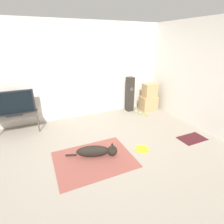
{
  "coord_description": "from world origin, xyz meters",
  "views": [
    {
      "loc": [
        -1.04,
        -2.62,
        2.07
      ],
      "look_at": [
        0.58,
        0.95,
        0.45
      ],
      "focal_mm": 28.0,
      "sensor_mm": 36.0,
      "label": 1
    }
  ],
  "objects_px": {
    "frisbee": "(142,149)",
    "tennis_ball_loose_on_carpet": "(136,111)",
    "dog": "(97,151)",
    "floor_speaker": "(130,94)",
    "tv_stand": "(15,117)",
    "cardboard_box_upper": "(150,90)",
    "tv": "(12,104)",
    "cardboard_box_lower": "(148,103)",
    "tennis_ball_near_speaker": "(140,113)",
    "tennis_ball_by_boxes": "(147,114)"
  },
  "relations": [
    {
      "from": "frisbee",
      "to": "tv_stand",
      "type": "xyz_separation_m",
      "value": [
        -2.33,
        1.9,
        0.37
      ]
    },
    {
      "from": "tv_stand",
      "to": "tennis_ball_near_speaker",
      "type": "height_order",
      "value": "tv_stand"
    },
    {
      "from": "tennis_ball_near_speaker",
      "to": "tv_stand",
      "type": "bearing_deg",
      "value": 174.11
    },
    {
      "from": "tennis_ball_near_speaker",
      "to": "tennis_ball_by_boxes",
      "type": "bearing_deg",
      "value": -43.15
    },
    {
      "from": "dog",
      "to": "tennis_ball_near_speaker",
      "type": "distance_m",
      "value": 2.33
    },
    {
      "from": "cardboard_box_lower",
      "to": "floor_speaker",
      "type": "relative_size",
      "value": 0.47
    },
    {
      "from": "cardboard_box_lower",
      "to": "tv",
      "type": "xyz_separation_m",
      "value": [
        -3.74,
        0.11,
        0.5
      ]
    },
    {
      "from": "cardboard_box_upper",
      "to": "tennis_ball_loose_on_carpet",
      "type": "relative_size",
      "value": 6.25
    },
    {
      "from": "cardboard_box_lower",
      "to": "tennis_ball_near_speaker",
      "type": "bearing_deg",
      "value": -151.96
    },
    {
      "from": "cardboard_box_upper",
      "to": "tennis_ball_by_boxes",
      "type": "distance_m",
      "value": 0.77
    },
    {
      "from": "tennis_ball_near_speaker",
      "to": "frisbee",
      "type": "bearing_deg",
      "value": -121.73
    },
    {
      "from": "frisbee",
      "to": "tennis_ball_loose_on_carpet",
      "type": "xyz_separation_m",
      "value": [
        0.95,
        1.76,
        0.02
      ]
    },
    {
      "from": "dog",
      "to": "tennis_ball_loose_on_carpet",
      "type": "height_order",
      "value": "dog"
    },
    {
      "from": "cardboard_box_lower",
      "to": "tv_stand",
      "type": "xyz_separation_m",
      "value": [
        -3.74,
        0.11,
        0.17
      ]
    },
    {
      "from": "tennis_ball_by_boxes",
      "to": "tennis_ball_loose_on_carpet",
      "type": "bearing_deg",
      "value": 115.95
    },
    {
      "from": "cardboard_box_upper",
      "to": "tv",
      "type": "distance_m",
      "value": 3.75
    },
    {
      "from": "tv_stand",
      "to": "tennis_ball_loose_on_carpet",
      "type": "relative_size",
      "value": 15.37
    },
    {
      "from": "floor_speaker",
      "to": "tennis_ball_by_boxes",
      "type": "distance_m",
      "value": 0.79
    },
    {
      "from": "frisbee",
      "to": "cardboard_box_upper",
      "type": "height_order",
      "value": "cardboard_box_upper"
    },
    {
      "from": "tennis_ball_loose_on_carpet",
      "to": "tv",
      "type": "bearing_deg",
      "value": 177.42
    },
    {
      "from": "tv",
      "to": "tennis_ball_loose_on_carpet",
      "type": "bearing_deg",
      "value": -2.58
    },
    {
      "from": "dog",
      "to": "floor_speaker",
      "type": "xyz_separation_m",
      "value": [
        1.73,
        1.82,
        0.41
      ]
    },
    {
      "from": "cardboard_box_upper",
      "to": "tennis_ball_near_speaker",
      "type": "distance_m",
      "value": 0.79
    },
    {
      "from": "tv",
      "to": "tennis_ball_loose_on_carpet",
      "type": "relative_size",
      "value": 14.6
    },
    {
      "from": "cardboard_box_lower",
      "to": "floor_speaker",
      "type": "height_order",
      "value": "floor_speaker"
    },
    {
      "from": "tv_stand",
      "to": "frisbee",
      "type": "bearing_deg",
      "value": -39.17
    },
    {
      "from": "dog",
      "to": "frisbee",
      "type": "height_order",
      "value": "dog"
    },
    {
      "from": "floor_speaker",
      "to": "tennis_ball_near_speaker",
      "type": "distance_m",
      "value": 0.67
    },
    {
      "from": "dog",
      "to": "cardboard_box_lower",
      "type": "height_order",
      "value": "cardboard_box_lower"
    },
    {
      "from": "floor_speaker",
      "to": "cardboard_box_upper",
      "type": "bearing_deg",
      "value": -19.13
    },
    {
      "from": "dog",
      "to": "tennis_ball_near_speaker",
      "type": "xyz_separation_m",
      "value": [
        1.87,
        1.39,
        -0.09
      ]
    },
    {
      "from": "floor_speaker",
      "to": "tennis_ball_near_speaker",
      "type": "height_order",
      "value": "floor_speaker"
    },
    {
      "from": "dog",
      "to": "floor_speaker",
      "type": "relative_size",
      "value": 0.89
    },
    {
      "from": "cardboard_box_upper",
      "to": "tv_stand",
      "type": "distance_m",
      "value": 3.75
    },
    {
      "from": "dog",
      "to": "tv",
      "type": "bearing_deg",
      "value": 129.39
    },
    {
      "from": "dog",
      "to": "tennis_ball_by_boxes",
      "type": "height_order",
      "value": "dog"
    },
    {
      "from": "frisbee",
      "to": "cardboard_box_lower",
      "type": "bearing_deg",
      "value": 51.95
    },
    {
      "from": "tennis_ball_near_speaker",
      "to": "tennis_ball_loose_on_carpet",
      "type": "relative_size",
      "value": 1.0
    },
    {
      "from": "tv_stand",
      "to": "dog",
      "type": "bearing_deg",
      "value": -50.56
    },
    {
      "from": "tv",
      "to": "tv_stand",
      "type": "bearing_deg",
      "value": -90.0
    },
    {
      "from": "frisbee",
      "to": "tv",
      "type": "xyz_separation_m",
      "value": [
        -2.33,
        1.9,
        0.71
      ]
    },
    {
      "from": "tv_stand",
      "to": "tennis_ball_loose_on_carpet",
      "type": "xyz_separation_m",
      "value": [
        3.28,
        -0.14,
        -0.35
      ]
    },
    {
      "from": "floor_speaker",
      "to": "tennis_ball_by_boxes",
      "type": "bearing_deg",
      "value": -63.56
    },
    {
      "from": "dog",
      "to": "tv_stand",
      "type": "relative_size",
      "value": 0.93
    },
    {
      "from": "dog",
      "to": "tv",
      "type": "distance_m",
      "value": 2.33
    },
    {
      "from": "frisbee",
      "to": "tennis_ball_loose_on_carpet",
      "type": "relative_size",
      "value": 4.23
    },
    {
      "from": "tennis_ball_near_speaker",
      "to": "cardboard_box_lower",
      "type": "bearing_deg",
      "value": 28.04
    },
    {
      "from": "dog",
      "to": "tennis_ball_near_speaker",
      "type": "bearing_deg",
      "value": 36.73
    },
    {
      "from": "dog",
      "to": "floor_speaker",
      "type": "height_order",
      "value": "floor_speaker"
    },
    {
      "from": "dog",
      "to": "cardboard_box_upper",
      "type": "xyz_separation_m",
      "value": [
        2.32,
        1.62,
        0.52
      ]
    }
  ]
}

